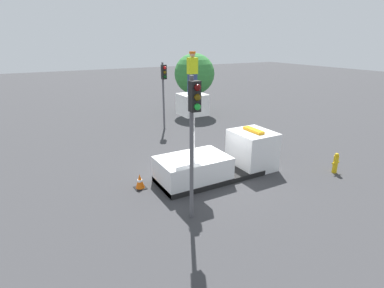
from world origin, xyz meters
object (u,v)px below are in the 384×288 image
Objects in this scene: bucket_truck at (220,159)px; worker at (192,73)px; fire_hydrant at (336,163)px; traffic_light_across at (164,83)px; traffic_cone_rear at (140,182)px; traffic_light_pole at (194,123)px; tree_left_bg at (194,74)px.

worker is (-1.52, 0.00, 4.18)m from bucket_truck.
bucket_truck is 5.89m from fire_hydrant.
fire_hydrant is (4.28, -11.28, -2.94)m from traffic_light_across.
traffic_light_pole is at bearing -74.50° from traffic_cone_rear.
bucket_truck reaches higher than traffic_cone_rear.
tree_left_bg is at bearing 60.08° from worker.
fire_hydrant is at bearing -90.48° from tree_left_bg.
tree_left_bg is (5.42, 12.05, 2.67)m from bucket_truck.
traffic_light_across is 9.98m from traffic_cone_rear.
bucket_truck is 3.97m from traffic_cone_rear.
traffic_cone_rear is (-2.36, 0.62, -4.73)m from worker.
traffic_cone_rear is at bearing -129.12° from tree_left_bg.
worker is 13.99m from tree_left_bg.
traffic_cone_rear is at bearing -121.12° from traffic_light_across.
traffic_light_across is (3.98, 11.41, -0.28)m from traffic_light_pole.
traffic_light_across is 5.52m from tree_left_bg.
traffic_light_across is at bearing 70.76° from traffic_light_pole.
fire_hydrant is 0.20× the size of tree_left_bg.
traffic_light_across is at bearing 83.40° from bucket_truck.
tree_left_bg is at bearing 65.81° from bucket_truck.
traffic_cone_rear is at bearing 165.37° from worker.
worker is at bearing 61.59° from traffic_light_pole.
traffic_light_pole is 12.09m from traffic_light_across.
traffic_light_pole is 4.83m from traffic_cone_rear.
bucket_truck is 13.48m from tree_left_bg.
traffic_cone_rear is 0.13× the size of tree_left_bg.
traffic_light_pole is 1.08× the size of traffic_light_across.
fire_hydrant is 14.92m from tree_left_bg.
traffic_light_pole is (-1.45, -2.68, -1.32)m from worker.
tree_left_bg reaches higher than traffic_light_pole.
worker reaches higher than tree_left_bg.
traffic_light_pole is 7.62× the size of traffic_cone_rear.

